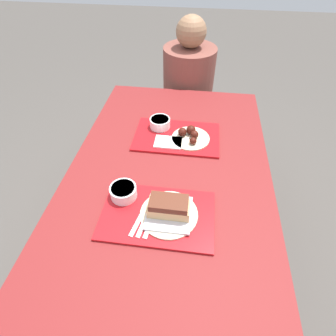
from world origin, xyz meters
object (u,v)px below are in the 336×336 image
object	(u,v)px
tray_near	(158,215)
bowl_coleslaw_far	(160,122)
bowl_coleslaw_near	(123,191)
wings_plate_far	(190,136)
brisket_sandwich_plate	(169,210)
person_seated_across	(189,78)
tray_far	(177,137)

from	to	relation	value
tray_near	bowl_coleslaw_far	size ratio (longest dim) A/B	4.05
bowl_coleslaw_near	wings_plate_far	distance (m)	0.48
bowl_coleslaw_near	brisket_sandwich_plate	world-z (taller)	brisket_sandwich_plate
bowl_coleslaw_far	brisket_sandwich_plate	bearing A→B (deg)	-77.83
bowl_coleslaw_far	wings_plate_far	size ratio (longest dim) A/B	0.56
bowl_coleslaw_near	person_seated_across	distance (m)	1.18
wings_plate_far	person_seated_across	bearing A→B (deg)	94.78
brisket_sandwich_plate	person_seated_across	distance (m)	1.23
tray_far	bowl_coleslaw_near	world-z (taller)	bowl_coleslaw_near
tray_near	bowl_coleslaw_far	distance (m)	0.58
bowl_coleslaw_near	person_seated_across	size ratio (longest dim) A/B	0.16
bowl_coleslaw_near	bowl_coleslaw_far	bearing A→B (deg)	81.39
tray_near	bowl_coleslaw_far	world-z (taller)	bowl_coleslaw_far
tray_far	bowl_coleslaw_near	distance (m)	0.47
wings_plate_far	person_seated_across	xyz separation A→B (m)	(-0.06, 0.74, -0.05)
tray_near	tray_far	xyz separation A→B (m)	(0.02, 0.50, 0.00)
person_seated_across	wings_plate_far	bearing A→B (deg)	-85.22
brisket_sandwich_plate	wings_plate_far	size ratio (longest dim) A/B	1.16
bowl_coleslaw_far	wings_plate_far	distance (m)	0.19
tray_near	tray_far	world-z (taller)	same
brisket_sandwich_plate	bowl_coleslaw_far	size ratio (longest dim) A/B	2.07
person_seated_across	brisket_sandwich_plate	bearing A→B (deg)	-89.31
tray_near	bowl_coleslaw_near	distance (m)	0.17
brisket_sandwich_plate	wings_plate_far	world-z (taller)	brisket_sandwich_plate
wings_plate_far	brisket_sandwich_plate	bearing A→B (deg)	-95.54
bowl_coleslaw_near	wings_plate_far	size ratio (longest dim) A/B	0.56
tray_near	wings_plate_far	distance (m)	0.50
tray_near	person_seated_across	xyz separation A→B (m)	(0.03, 1.24, -0.02)
brisket_sandwich_plate	bowl_coleslaw_near	bearing A→B (deg)	160.62
tray_far	bowl_coleslaw_near	xyz separation A→B (m)	(-0.17, -0.43, 0.03)
bowl_coleslaw_near	wings_plate_far	world-z (taller)	wings_plate_far
person_seated_across	bowl_coleslaw_far	bearing A→B (deg)	-99.14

